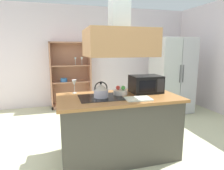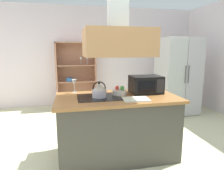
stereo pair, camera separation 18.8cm
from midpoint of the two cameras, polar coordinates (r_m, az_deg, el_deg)
The scene contains 11 objects.
ground_plane at distance 3.08m, azimuth 0.47°, elevation -19.96°, with size 7.80×7.80×0.00m, color beige.
wall_back at distance 5.60m, azimuth -8.27°, elevation 8.27°, with size 6.00×0.12×2.70m, color silver.
kitchen_island at distance 2.90m, azimuth 0.03°, elevation -11.92°, with size 1.71×0.89×0.90m.
range_hood at distance 2.69m, azimuth 0.03°, elevation 14.61°, with size 0.90×0.70×1.24m.
refrigerator at distance 5.02m, azimuth 16.08°, elevation 2.68°, with size 0.90×0.77×1.82m.
dish_cabinet at distance 5.39m, azimuth -12.92°, elevation 1.79°, with size 1.06×0.40×1.74m.
kettle at distance 2.69m, azimuth -5.25°, elevation -1.73°, with size 0.20×0.20×0.22m.
cutting_board at distance 2.61m, azimuth 5.61°, elevation -4.04°, with size 0.34×0.24×0.02m, color white.
microwave at distance 3.02m, azimuth 8.10°, elevation 0.28°, with size 0.46×0.35×0.26m.
wine_glass_on_counter at distance 3.00m, azimuth -12.74°, elevation 0.48°, with size 0.08×0.08×0.21m.
fruit_bowl at distance 2.85m, azimuth 0.58°, elevation -1.98°, with size 0.21×0.21×0.13m.
Camera 1 is at (-0.84, -2.52, 1.56)m, focal length 31.28 mm.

